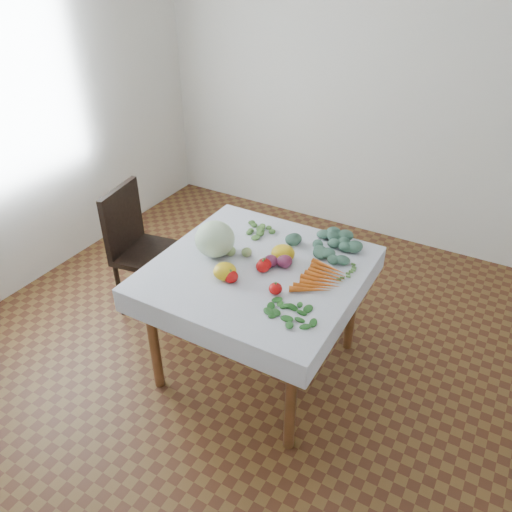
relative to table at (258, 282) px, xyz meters
The scene contains 19 objects.
ground 0.65m from the table, ahead, with size 4.00×4.00×0.00m, color brown.
back_wall 2.12m from the table, 90.00° to the left, with size 4.00×0.04×2.70m, color silver.
table is the anchor object (origin of this frame).
tablecloth 0.10m from the table, ahead, with size 1.12×1.12×0.01m, color white.
chair 1.06m from the table, behind, with size 0.48×0.48×0.92m.
cabbage 0.35m from the table, behind, with size 0.23×0.23×0.21m, color #D9F3CB.
tomato_a 0.14m from the table, ahead, with size 0.08×0.08×0.07m, color #BA0C0D.
tomato_b 0.15m from the table, 27.46° to the right, with size 0.08×0.08×0.07m, color #BA0C0D.
tomato_c 0.24m from the table, 106.02° to the right, with size 0.08×0.08×0.07m, color #BA0C0D.
tomato_d 0.29m from the table, 39.96° to the right, with size 0.07×0.07×0.06m, color #BA0C0D.
heirloom_back 0.22m from the table, 54.84° to the left, with size 0.14×0.14×0.09m, color gold.
heirloom_front 0.25m from the table, 119.59° to the right, with size 0.13×0.13×0.09m, color gold.
onion_a 0.20m from the table, 31.62° to the left, with size 0.09×0.09×0.07m, color #59193E.
onion_b 0.16m from the table, 36.43° to the left, with size 0.08×0.08×0.07m, color #59193E.
tomatillo_cluster 0.22m from the table, behind, with size 0.09×0.14×0.05m.
carrot_bunch 0.39m from the table, ahead, with size 0.22×0.34×0.03m.
kale_bunch 0.47m from the table, 58.05° to the left, with size 0.38×0.33×0.05m.
basil_bunch 0.45m from the table, 37.27° to the right, with size 0.24×0.21×0.01m.
dill_bunch 0.40m from the table, 120.46° to the left, with size 0.18×0.18×0.02m.
Camera 1 is at (1.13, -2.01, 2.33)m, focal length 35.00 mm.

